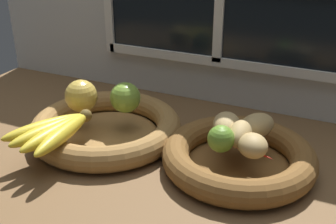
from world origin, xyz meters
TOP-DOWN VIEW (x-y plane):
  - ground_plane at (0.00, 0.00)cm, footprint 140.00×90.00cm
  - fruit_bowl_left at (-16.38, -0.99)cm, footprint 34.23×34.23cm
  - fruit_bowl_right at (14.66, -0.99)cm, footprint 30.79×30.79cm
  - apple_golden_left at (-22.65, -0.84)cm, footprint 7.44×7.44cm
  - apple_green_back at (-13.32, 2.95)cm, footprint 7.01×7.01cm
  - banana_bunch_front at (-20.31, -13.74)cm, footprint 12.99×19.63cm
  - potato_oblong at (10.96, 1.89)cm, footprint 7.80×9.49cm
  - potato_small at (17.95, -4.28)cm, footprint 7.91×8.21cm
  - potato_large at (14.66, -0.99)cm, footprint 5.15×8.50cm
  - potato_back at (16.72, 3.53)cm, footprint 8.85×9.77cm
  - lime_near at (12.00, -4.98)cm, footprint 5.24×5.24cm
  - chili_pepper at (17.02, -3.75)cm, footprint 10.97×5.33cm

SIDE VIEW (x-z plane):
  - ground_plane at x=0.00cm, z-range -3.00..0.00cm
  - fruit_bowl_left at x=-16.38cm, z-range -0.18..5.30cm
  - fruit_bowl_right at x=14.66cm, z-range -0.17..5.31cm
  - chili_pepper at x=17.02cm, z-range 5.48..7.38cm
  - banana_bunch_front at x=-20.31cm, z-range 5.48..8.56cm
  - potato_small at x=17.95cm, z-range 5.48..9.89cm
  - potato_oblong at x=10.96cm, z-range 5.48..10.00cm
  - potato_large at x=14.66cm, z-range 5.48..10.24cm
  - potato_back at x=16.72cm, z-range 5.48..10.43cm
  - lime_near at x=12.00cm, z-range 5.48..10.72cm
  - apple_green_back at x=-13.32cm, z-range 5.48..12.49cm
  - apple_golden_left at x=-22.65cm, z-range 5.48..12.91cm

